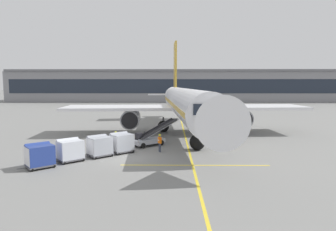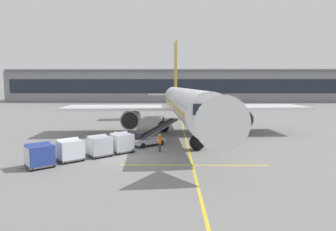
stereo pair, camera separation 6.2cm
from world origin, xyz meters
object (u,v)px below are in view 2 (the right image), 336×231
(belt_loader, at_px, (150,138))
(safety_cone_engine_keepout, at_px, (137,137))
(parked_airplane, at_px, (186,104))
(baggage_cart_second, at_px, (99,146))
(baggage_cart_lead, at_px, (121,142))
(baggage_cart_fourth, at_px, (40,155))
(ground_crew_by_carts, at_px, (160,142))
(baggage_cart_third, at_px, (70,150))
(ground_crew_by_loader, at_px, (116,139))
(ground_crew_marshaller, at_px, (112,143))

(belt_loader, distance_m, safety_cone_engine_keepout, 3.75)
(parked_airplane, relative_size, baggage_cart_second, 16.14)
(baggage_cart_second, bearing_deg, safety_cone_engine_keepout, 73.54)
(baggage_cart_lead, height_order, baggage_cart_fourth, same)
(baggage_cart_lead, xyz_separation_m, baggage_cart_second, (-1.72, -1.53, 0.00))
(parked_airplane, relative_size, safety_cone_engine_keepout, 66.03)
(baggage_cart_second, height_order, ground_crew_by_carts, baggage_cart_second)
(baggage_cart_third, xyz_separation_m, ground_crew_by_loader, (2.89, 5.07, -0.00))
(belt_loader, relative_size, ground_crew_by_carts, 2.85)
(baggage_cart_third, height_order, safety_cone_engine_keepout, baggage_cart_third)
(parked_airplane, distance_m, ground_crew_by_carts, 11.75)
(baggage_cart_lead, relative_size, ground_crew_by_loader, 1.48)
(baggage_cart_third, height_order, ground_crew_by_loader, baggage_cart_third)
(ground_crew_by_carts, bearing_deg, baggage_cart_third, -154.46)
(baggage_cart_fourth, relative_size, ground_crew_by_carts, 1.48)
(baggage_cart_second, relative_size, ground_crew_by_loader, 1.48)
(parked_airplane, height_order, baggage_cart_lead, parked_airplane)
(baggage_cart_third, relative_size, safety_cone_engine_keepout, 4.09)
(ground_crew_by_loader, bearing_deg, belt_loader, 24.28)
(ground_crew_by_loader, xyz_separation_m, safety_cone_engine_keepout, (1.61, 4.79, -0.69))
(baggage_cart_second, bearing_deg, belt_loader, 49.64)
(baggage_cart_third, bearing_deg, safety_cone_engine_keepout, 65.44)
(baggage_cart_second, bearing_deg, baggage_cart_lead, 41.68)
(baggage_cart_lead, distance_m, ground_crew_marshaller, 0.90)
(baggage_cart_fourth, bearing_deg, safety_cone_engine_keepout, 62.23)
(parked_airplane, bearing_deg, baggage_cart_lead, -120.10)
(parked_airplane, bearing_deg, ground_crew_marshaller, -122.78)
(baggage_cart_second, bearing_deg, baggage_cart_fourth, -136.50)
(baggage_cart_third, xyz_separation_m, ground_crew_by_carts, (7.42, 3.55, -0.00))
(baggage_cart_third, xyz_separation_m, safety_cone_engine_keepout, (4.51, 9.86, -0.69))
(baggage_cart_third, distance_m, ground_crew_marshaller, 4.17)
(belt_loader, height_order, ground_crew_by_carts, belt_loader)
(belt_loader, height_order, baggage_cart_second, belt_loader)
(baggage_cart_second, distance_m, ground_crew_by_loader, 3.51)
(parked_airplane, relative_size, belt_loader, 8.39)
(baggage_cart_lead, xyz_separation_m, ground_crew_by_loader, (-0.91, 1.88, -0.00))
(safety_cone_engine_keepout, bearing_deg, ground_crew_marshaller, -102.89)
(baggage_cart_third, distance_m, ground_crew_by_loader, 5.84)
(baggage_cart_third, distance_m, safety_cone_engine_keepout, 10.86)
(baggage_cart_third, height_order, baggage_cart_fourth, same)
(parked_airplane, height_order, ground_crew_by_carts, parked_airplane)
(baggage_cart_third, bearing_deg, parked_airplane, 54.48)
(baggage_cart_third, bearing_deg, belt_loader, 46.42)
(baggage_cart_second, relative_size, baggage_cart_third, 1.00)
(baggage_cart_lead, height_order, safety_cone_engine_keepout, baggage_cart_lead)
(baggage_cart_third, bearing_deg, baggage_cart_lead, 40.01)
(parked_airplane, xyz_separation_m, ground_crew_marshaller, (-7.45, -11.58, -2.89))
(baggage_cart_lead, xyz_separation_m, baggage_cart_third, (-3.80, -3.19, 0.00))
(ground_crew_by_carts, bearing_deg, safety_cone_engine_keepout, 114.78)
(parked_airplane, distance_m, ground_crew_by_loader, 12.41)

